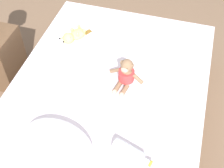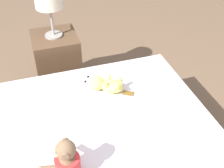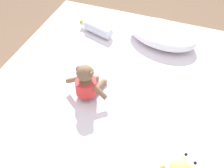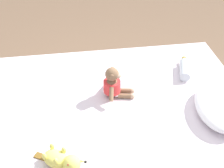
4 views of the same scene
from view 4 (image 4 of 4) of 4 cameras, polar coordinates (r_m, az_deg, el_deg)
name	(u,v)px [view 4 (image 4 of 4)]	position (r m, az deg, el deg)	size (l,w,h in m)	color
ground_plane	(118,150)	(2.43, 1.20, -12.42)	(16.00, 16.00, 0.00)	brown
bed	(119,129)	(2.25, 1.28, -8.66)	(1.54, 1.92, 0.47)	#846647
pillow	(219,105)	(2.12, 19.75, -3.86)	(0.56, 0.43, 0.12)	white
plush_monkey	(114,84)	(2.11, 0.30, -0.08)	(0.29, 0.24, 0.24)	brown
plush_yellow_creature	(63,160)	(1.73, -9.41, -14.17)	(0.22, 0.31, 0.10)	#EAE066
glass_bottle	(185,69)	(2.42, 13.68, 2.74)	(0.28, 0.14, 0.08)	silver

